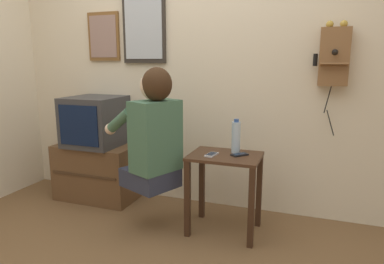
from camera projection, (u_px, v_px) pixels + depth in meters
wall_back at (197, 61)px, 2.95m from camera, size 6.80×0.05×2.55m
side_table at (225, 174)px, 2.53m from camera, size 0.52×0.39×0.60m
person at (153, 132)px, 2.49m from camera, size 0.60×0.52×0.89m
tv_stand at (98, 171)px, 3.21m from camera, size 0.73×0.42×0.52m
television at (96, 121)px, 3.11m from camera, size 0.47×0.50×0.44m
wall_phone_antique at (334, 56)px, 2.51m from camera, size 0.25×0.18×0.84m
framed_picture at (104, 37)px, 3.17m from camera, size 0.32×0.03×0.44m
wall_mirror at (144, 20)px, 3.00m from camera, size 0.41×0.03×0.75m
cell_phone_held at (211, 155)px, 2.48m from camera, size 0.08×0.13×0.01m
cell_phone_spare at (240, 155)px, 2.48m from camera, size 0.13×0.13×0.01m
water_bottle at (236, 137)px, 2.54m from camera, size 0.07×0.07×0.25m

